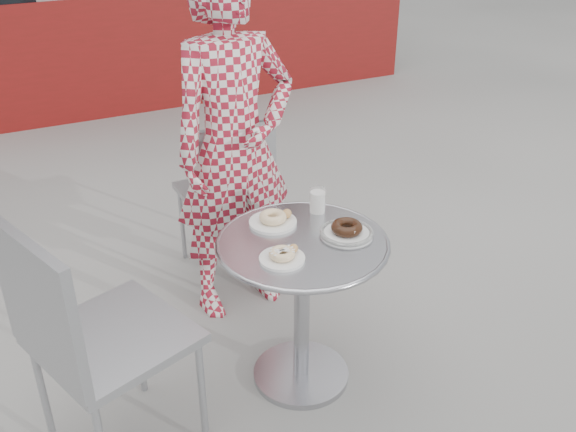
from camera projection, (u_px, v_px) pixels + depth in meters
name	position (u px, v px, depth m)	size (l,w,h in m)	color
ground	(293.00, 374.00, 2.74)	(60.00, 60.00, 0.00)	#9B9993
bistro_table	(302.00, 277.00, 2.49)	(0.66, 0.66, 0.67)	silver
chair_far	(225.00, 223.00, 3.36)	(0.41, 0.42, 0.87)	#A2A4AA
chair_left	(117.00, 384.00, 2.26)	(0.60, 0.60, 0.98)	#A2A4AA
seated_person	(235.00, 147.00, 2.84)	(0.59, 0.39, 1.63)	maroon
plate_far	(274.00, 219.00, 2.52)	(0.19, 0.19, 0.05)	white
plate_near	(283.00, 256.00, 2.29)	(0.17, 0.17, 0.04)	white
plate_checker	(347.00, 231.00, 2.44)	(0.21, 0.21, 0.05)	white
milk_cup	(318.00, 201.00, 2.59)	(0.07, 0.07, 0.11)	white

